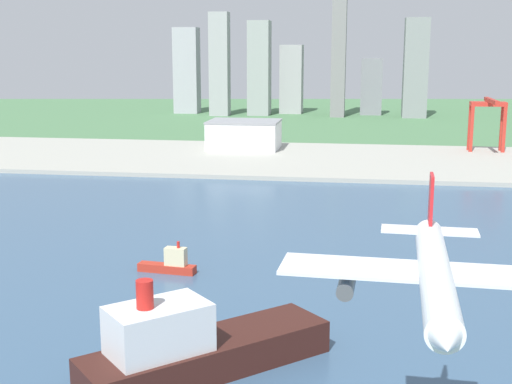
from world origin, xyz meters
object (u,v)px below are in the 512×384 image
cargo_ship (194,347)px  warehouse_main (244,135)px  tugboat_small (170,263)px  airplane_landing (435,275)px  port_crane_red (488,113)px

cargo_ship → warehouse_main: (-45.71, 332.17, 5.67)m
tugboat_small → airplane_landing: bearing=-59.1°
airplane_landing → cargo_ship: 72.83m
cargo_ship → port_crane_red: 362.64m
tugboat_small → port_crane_red: 309.95m
port_crane_red → warehouse_main: bearing=-176.3°
airplane_landing → port_crane_red: (71.99, 389.48, -12.22)m
airplane_landing → tugboat_small: size_ratio=2.43×
tugboat_small → cargo_ship: cargo_ship is taller
port_crane_red → warehouse_main: size_ratio=0.87×
tugboat_small → port_crane_red: (140.57, 275.10, 25.11)m
tugboat_small → warehouse_main: bearing=94.7°
cargo_ship → warehouse_main: cargo_ship is taller
airplane_landing → cargo_ship: bearing=133.5°
tugboat_small → warehouse_main: (-21.54, 264.51, 9.11)m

